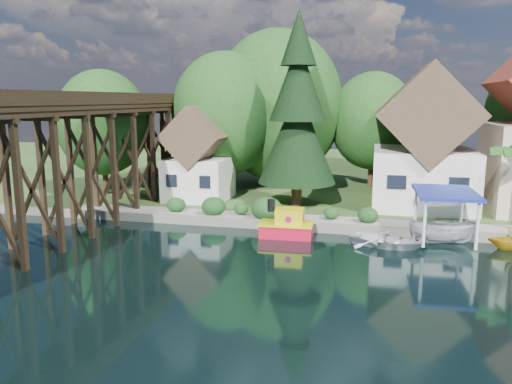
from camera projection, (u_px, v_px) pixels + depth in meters
ground at (305, 272)px, 25.95m from camera, size 140.00×140.00×0.00m
bank at (345, 173)px, 58.42m from camera, size 140.00×52.00×0.50m
seawall at (383, 231)px, 32.64m from camera, size 60.00×0.40×0.62m
promenade at (413, 225)px, 33.39m from camera, size 50.00×2.60×0.06m
trestle_bridge at (81, 152)px, 33.53m from camera, size 4.12×44.18×9.30m
house_left at (424, 147)px, 38.72m from camera, size 7.64×8.64×11.02m
shed at (199, 160)px, 41.60m from camera, size 5.09×5.40×7.85m
bg_trees at (350, 117)px, 44.71m from camera, size 49.90×13.30×10.57m
shrubs at (259, 207)px, 35.62m from camera, size 15.76×2.47×1.70m
conifer at (298, 114)px, 38.36m from camera, size 6.08×6.08×14.98m
tugboat at (287, 226)px, 32.35m from camera, size 3.53×2.03×2.51m
boat_white_a at (386, 239)px, 30.38m from camera, size 5.11×4.25×0.92m
boat_canopy at (444, 221)px, 30.83m from camera, size 4.20×5.25×3.30m
boat_yellow at (512, 238)px, 29.63m from camera, size 2.93×2.59×1.43m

